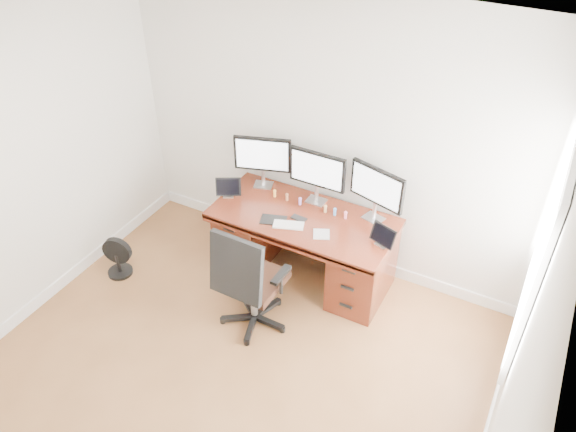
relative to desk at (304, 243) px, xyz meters
The scene contains 21 objects.
ground 1.87m from the desk, 90.00° to the right, with size 4.50×4.50×0.00m, color brown.
back_wall 1.04m from the desk, 90.00° to the left, with size 4.00×0.10×2.70m, color silver.
right_wall 2.80m from the desk, 40.79° to the right, with size 0.10×4.50×2.70m.
desk is the anchor object (origin of this frame).
office_chair 0.81m from the desk, 98.42° to the right, with size 0.63×0.59×1.10m.
floor_fan 1.85m from the desk, 152.60° to the right, with size 0.29×0.25×0.42m.
monitor_left 0.93m from the desk, 157.69° to the left, with size 0.53×0.20×0.53m.
monitor_center 0.72m from the desk, 90.00° to the left, with size 0.55×0.14×0.53m.
monitor_right 0.93m from the desk, 22.31° to the left, with size 0.54×0.19×0.53m.
tablet_left 0.90m from the desk, behind, with size 0.24×0.18×0.19m.
tablet_right 0.89m from the desk, ahead, with size 0.25×0.14×0.19m.
keyboard 0.42m from the desk, 103.86° to the right, with size 0.27×0.12×0.01m, color silver.
trackpad 0.48m from the desk, 37.09° to the right, with size 0.14×0.14×0.01m, color #B6B8BD.
drawing_tablet 0.46m from the desk, 134.38° to the right, with size 0.23×0.15×0.01m, color black.
phone 0.36m from the desk, 102.76° to the right, with size 0.14×0.07×0.01m, color black.
figurine_orange 0.56m from the desk, 162.81° to the left, with size 0.03×0.03×0.08m.
figurine_brown 0.48m from the desk, 154.62° to the left, with size 0.03×0.03×0.08m.
figurine_purple 0.43m from the desk, 133.09° to the left, with size 0.03×0.03×0.08m.
figurine_yellow 0.44m from the desk, 38.50° to the left, with size 0.03×0.03×0.08m.
figurine_blue 0.48m from the desk, 25.92° to the left, with size 0.03×0.03×0.08m.
figurine_pink 0.54m from the desk, 18.69° to the left, with size 0.03×0.03×0.08m.
Camera 1 is at (1.81, -1.89, 3.83)m, focal length 35.00 mm.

